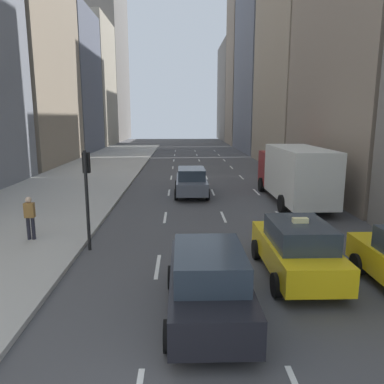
{
  "coord_description": "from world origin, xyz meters",
  "views": [
    {
      "loc": [
        0.57,
        -3.35,
        4.72
      ],
      "look_at": [
        1.05,
        12.77,
        1.48
      ],
      "focal_mm": 35.0,
      "sensor_mm": 36.0,
      "label": 1
    }
  ],
  "objects_px": {
    "taxi_lead": "(297,248)",
    "box_truck": "(294,173)",
    "pedestrian_mid_block": "(30,216)",
    "sedan_silver_behind": "(191,181)",
    "traffic_light_pole": "(87,184)",
    "sedan_black_near": "(208,281)"
  },
  "relations": [
    {
      "from": "taxi_lead",
      "to": "box_truck",
      "type": "distance_m",
      "value": 10.23
    },
    {
      "from": "box_truck",
      "to": "pedestrian_mid_block",
      "type": "relative_size",
      "value": 5.09
    },
    {
      "from": "sedan_silver_behind",
      "to": "box_truck",
      "type": "height_order",
      "value": "box_truck"
    },
    {
      "from": "traffic_light_pole",
      "to": "pedestrian_mid_block",
      "type": "bearing_deg",
      "value": 162.87
    },
    {
      "from": "taxi_lead",
      "to": "box_truck",
      "type": "relative_size",
      "value": 0.52
    },
    {
      "from": "sedan_silver_behind",
      "to": "pedestrian_mid_block",
      "type": "distance_m",
      "value": 10.78
    },
    {
      "from": "sedan_silver_behind",
      "to": "pedestrian_mid_block",
      "type": "relative_size",
      "value": 2.88
    },
    {
      "from": "sedan_black_near",
      "to": "traffic_light_pole",
      "type": "relative_size",
      "value": 1.27
    },
    {
      "from": "taxi_lead",
      "to": "pedestrian_mid_block",
      "type": "relative_size",
      "value": 2.67
    },
    {
      "from": "sedan_silver_behind",
      "to": "pedestrian_mid_block",
      "type": "xyz_separation_m",
      "value": [
        -6.33,
        -8.72,
        0.2
      ]
    },
    {
      "from": "box_truck",
      "to": "traffic_light_pole",
      "type": "xyz_separation_m",
      "value": [
        -9.55,
        -7.23,
        0.7
      ]
    },
    {
      "from": "taxi_lead",
      "to": "box_truck",
      "type": "bearing_deg",
      "value": 74.07
    },
    {
      "from": "sedan_silver_behind",
      "to": "traffic_light_pole",
      "type": "xyz_separation_m",
      "value": [
        -3.95,
        -9.45,
        1.54
      ]
    },
    {
      "from": "traffic_light_pole",
      "to": "box_truck",
      "type": "bearing_deg",
      "value": 37.14
    },
    {
      "from": "box_truck",
      "to": "traffic_light_pole",
      "type": "height_order",
      "value": "traffic_light_pole"
    },
    {
      "from": "pedestrian_mid_block",
      "to": "traffic_light_pole",
      "type": "distance_m",
      "value": 2.83
    },
    {
      "from": "sedan_silver_behind",
      "to": "taxi_lead",
      "type": "bearing_deg",
      "value": -76.9
    },
    {
      "from": "taxi_lead",
      "to": "sedan_black_near",
      "type": "height_order",
      "value": "taxi_lead"
    },
    {
      "from": "taxi_lead",
      "to": "traffic_light_pole",
      "type": "distance_m",
      "value": 7.38
    },
    {
      "from": "sedan_silver_behind",
      "to": "traffic_light_pole",
      "type": "relative_size",
      "value": 1.32
    },
    {
      "from": "sedan_black_near",
      "to": "pedestrian_mid_block",
      "type": "bearing_deg",
      "value": 138.86
    },
    {
      "from": "sedan_black_near",
      "to": "traffic_light_pole",
      "type": "xyz_separation_m",
      "value": [
        -3.95,
        4.8,
        1.52
      ]
    }
  ]
}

